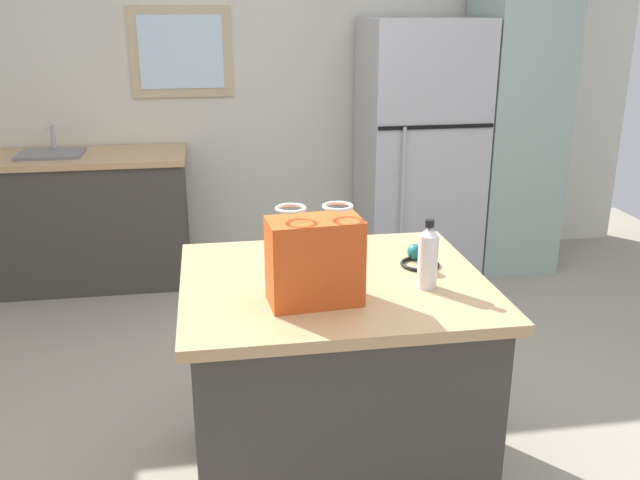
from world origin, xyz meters
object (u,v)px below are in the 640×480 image
(bottle, at_px, (428,257))
(shopping_bag, at_px, (315,261))
(ear_defenders, at_px, (420,260))
(kitchen_island, at_px, (333,382))
(refrigerator, at_px, (419,149))
(small_box, at_px, (292,238))
(tall_cabinet, at_px, (514,111))

(bottle, bearing_deg, shopping_bag, -171.35)
(bottle, bearing_deg, ear_defenders, 79.06)
(kitchen_island, distance_m, refrigerator, 2.53)
(kitchen_island, relative_size, refrigerator, 0.64)
(small_box, xyz_separation_m, ear_defenders, (0.47, -0.21, -0.05))
(refrigerator, distance_m, bottle, 2.50)
(tall_cabinet, distance_m, bottle, 2.77)
(kitchen_island, height_order, shopping_bag, shopping_bag)
(kitchen_island, height_order, bottle, bottle)
(kitchen_island, height_order, refrigerator, refrigerator)
(shopping_bag, relative_size, ear_defenders, 1.68)
(kitchen_island, relative_size, small_box, 8.11)
(ear_defenders, bearing_deg, small_box, 155.52)
(bottle, bearing_deg, tall_cabinet, 60.04)
(shopping_bag, distance_m, small_box, 0.49)
(kitchen_island, distance_m, shopping_bag, 0.62)
(shopping_bag, bearing_deg, kitchen_island, 62.81)
(tall_cabinet, height_order, shopping_bag, tall_cabinet)
(small_box, distance_m, ear_defenders, 0.52)
(refrigerator, distance_m, ear_defenders, 2.29)
(shopping_bag, bearing_deg, refrigerator, 65.67)
(shopping_bag, distance_m, ear_defenders, 0.54)
(shopping_bag, xyz_separation_m, ear_defenders, (0.45, 0.27, -0.13))
(shopping_bag, distance_m, bottle, 0.42)
(ear_defenders, bearing_deg, shopping_bag, -148.78)
(refrigerator, bearing_deg, shopping_bag, -114.33)
(refrigerator, xyz_separation_m, tall_cabinet, (0.68, 0.00, 0.24))
(refrigerator, relative_size, small_box, 12.72)
(kitchen_island, relative_size, tall_cabinet, 0.50)
(bottle, bearing_deg, kitchen_island, 157.42)
(kitchen_island, height_order, small_box, small_box)
(tall_cabinet, relative_size, bottle, 8.89)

